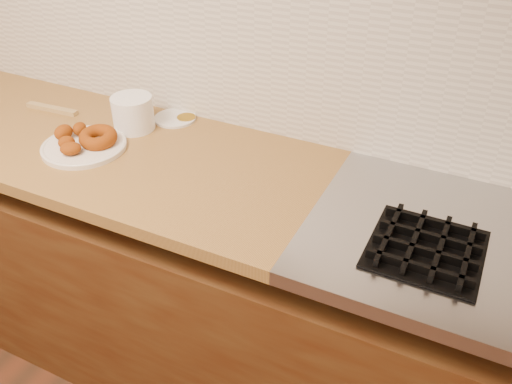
# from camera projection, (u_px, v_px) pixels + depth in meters

# --- Properties ---
(base_cabinet) EXTENTS (3.60, 0.60, 0.77)m
(base_cabinet) POSITION_uv_depth(u_px,v_px,m) (176.00, 283.00, 1.91)
(base_cabinet) COLOR #4C3217
(base_cabinet) RESTS_ON floor
(butcher_block) EXTENTS (2.30, 0.62, 0.04)m
(butcher_block) POSITION_uv_depth(u_px,v_px,m) (6.00, 121.00, 1.87)
(butcher_block) COLOR olive
(butcher_block) RESTS_ON base_cabinet
(backsplash) EXTENTS (3.60, 0.02, 0.60)m
(backsplash) POSITION_uv_depth(u_px,v_px,m) (207.00, 31.00, 1.68)
(backsplash) COLOR beige
(backsplash) RESTS_ON wall_back
(donut_plate) EXTENTS (0.26, 0.26, 0.01)m
(donut_plate) POSITION_uv_depth(u_px,v_px,m) (84.00, 147.00, 1.67)
(donut_plate) COLOR silver
(donut_plate) RESTS_ON butcher_block
(ring_donut) EXTENTS (0.17, 0.17, 0.05)m
(ring_donut) POSITION_uv_depth(u_px,v_px,m) (98.00, 137.00, 1.66)
(ring_donut) COLOR maroon
(ring_donut) RESTS_ON donut_plate
(fried_dough_chunks) EXTENTS (0.15, 0.18, 0.05)m
(fried_dough_chunks) POSITION_uv_depth(u_px,v_px,m) (69.00, 138.00, 1.66)
(fried_dough_chunks) COLOR maroon
(fried_dough_chunks) RESTS_ON donut_plate
(plastic_tub) EXTENTS (0.15, 0.15, 0.11)m
(plastic_tub) POSITION_uv_depth(u_px,v_px,m) (133.00, 113.00, 1.75)
(plastic_tub) COLOR white
(plastic_tub) RESTS_ON butcher_block
(tub_lid) EXTENTS (0.15, 0.15, 0.01)m
(tub_lid) POSITION_uv_depth(u_px,v_px,m) (175.00, 118.00, 1.83)
(tub_lid) COLOR white
(tub_lid) RESTS_ON butcher_block
(brass_jar_lid) EXTENTS (0.07, 0.07, 0.01)m
(brass_jar_lid) POSITION_uv_depth(u_px,v_px,m) (186.00, 118.00, 1.83)
(brass_jar_lid) COLOR #A6801F
(brass_jar_lid) RESTS_ON butcher_block
(wooden_utensil) EXTENTS (0.20, 0.04, 0.02)m
(wooden_utensil) POSITION_uv_depth(u_px,v_px,m) (52.00, 109.00, 1.89)
(wooden_utensil) COLOR #A88951
(wooden_utensil) RESTS_ON butcher_block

